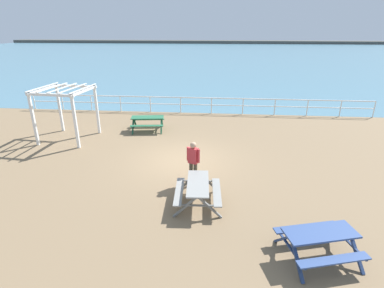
{
  "coord_description": "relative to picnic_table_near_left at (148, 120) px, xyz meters",
  "views": [
    {
      "loc": [
        1.55,
        -12.01,
        5.54
      ],
      "look_at": [
        0.45,
        -0.05,
        0.8
      ],
      "focal_mm": 28.11,
      "sensor_mm": 36.0,
      "label": 1
    }
  ],
  "objects": [
    {
      "name": "sea_band",
      "position": [
        2.43,
        48.84,
        -0.58
      ],
      "size": [
        142.0,
        90.0,
        0.01
      ],
      "primitive_type": "cube",
      "color": "teal",
      "rests_on": "ground"
    },
    {
      "name": "picnic_table_near_left",
      "position": [
        0.0,
        0.0,
        0.0
      ],
      "size": [
        1.98,
        1.75,
        0.8
      ],
      "rotation": [
        0.0,
        0.0,
        0.13
      ],
      "color": "#286B47",
      "rests_on": "ground"
    },
    {
      "name": "picnic_table_near_right",
      "position": [
        3.38,
        -7.32,
        0.0
      ],
      "size": [
        1.63,
        1.88,
        0.8
      ],
      "rotation": [
        0.0,
        0.0,
        1.63
      ],
      "color": "gray",
      "rests_on": "ground"
    },
    {
      "name": "lattice_pergola",
      "position": [
        -3.76,
        -1.74,
        1.41
      ],
      "size": [
        2.63,
        2.74,
        2.7
      ],
      "rotation": [
        0.0,
        0.0,
        -0.08
      ],
      "color": "white",
      "rests_on": "ground"
    },
    {
      "name": "ground_plane",
      "position": [
        2.43,
        -3.91,
        -0.68
      ],
      "size": [
        30.0,
        24.0,
        0.2
      ],
      "primitive_type": "cube",
      "color": "#846B4C"
    },
    {
      "name": "distant_shoreline",
      "position": [
        2.43,
        91.84,
        -0.58
      ],
      "size": [
        142.0,
        6.0,
        1.8
      ],
      "primitive_type": "cube",
      "color": "#4C4C47",
      "rests_on": "ground"
    },
    {
      "name": "picnic_table_mid_centre",
      "position": [
        6.6,
        -9.53,
        0.0
      ],
      "size": [
        2.13,
        1.92,
        0.8
      ],
      "rotation": [
        0.0,
        0.0,
        0.27
      ],
      "color": "#334C84",
      "rests_on": "ground"
    },
    {
      "name": "visitor",
      "position": [
        3.11,
        -5.96,
        0.36
      ],
      "size": [
        0.49,
        0.34,
        1.66
      ],
      "rotation": [
        0.0,
        0.0,
        1.17
      ],
      "color": "#4C4233",
      "rests_on": "ground"
    },
    {
      "name": "seaward_railing",
      "position": [
        2.43,
        3.84,
        0.17
      ],
      "size": [
        23.07,
        0.07,
        1.08
      ],
      "color": "white",
      "rests_on": "ground"
    }
  ]
}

